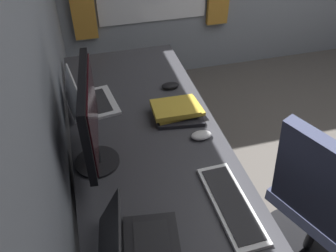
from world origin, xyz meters
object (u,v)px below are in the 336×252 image
drawer_pedestal (151,209)px  laptop_left (136,249)px  laptop_leftmost (87,99)px  mouse_main (170,86)px  office_chair (318,209)px  mouse_spare (201,135)px  book_stack_far (177,111)px  monitor_primary (90,118)px  keyboard_main (231,204)px

drawer_pedestal → laptop_left: laptop_left is taller
laptop_leftmost → mouse_main: size_ratio=3.05×
drawer_pedestal → office_chair: bearing=-111.1°
mouse_main → laptop_leftmost: bearing=96.3°
drawer_pedestal → office_chair: 0.84m
mouse_spare → book_stack_far: size_ratio=0.38×
book_stack_far → office_chair: 0.86m
laptop_leftmost → book_stack_far: 0.50m
monitor_primary → book_stack_far: size_ratio=1.74×
book_stack_far → monitor_primary: bearing=118.3°
laptop_left → keyboard_main: size_ratio=0.85×
monitor_primary → mouse_spare: 0.56m
monitor_primary → mouse_main: bearing=-43.7°
mouse_main → drawer_pedestal: bearing=154.8°
drawer_pedestal → monitor_primary: bearing=82.5°
monitor_primary → office_chair: size_ratio=0.49×
monitor_primary → laptop_leftmost: monitor_primary is taller
laptop_leftmost → office_chair: office_chair is taller
office_chair → laptop_leftmost: bearing=52.5°
keyboard_main → mouse_main: 0.88m
mouse_main → mouse_spare: same height
laptop_left → book_stack_far: 0.82m
laptop_leftmost → mouse_spare: (-0.41, -0.51, -0.03)m
keyboard_main → office_chair: size_ratio=0.44×
keyboard_main → laptop_leftmost: bearing=30.7°
office_chair → book_stack_far: bearing=44.8°
book_stack_far → laptop_leftmost: bearing=65.1°
laptop_left → mouse_spare: 0.69m
mouse_main → mouse_spare: bearing=-176.3°
mouse_spare → laptop_left: bearing=141.2°
mouse_spare → book_stack_far: bearing=17.7°
mouse_main → office_chair: office_chair is taller
office_chair → keyboard_main: bearing=95.7°
drawer_pedestal → book_stack_far: size_ratio=2.54×
book_stack_far → office_chair: (-0.57, -0.56, -0.31)m
monitor_primary → book_stack_far: bearing=-61.7°
monitor_primary → laptop_left: monitor_primary is taller
drawer_pedestal → book_stack_far: (0.27, -0.21, 0.41)m
book_stack_far → drawer_pedestal: bearing=141.4°
keyboard_main → mouse_spare: (0.42, -0.02, 0.01)m
drawer_pedestal → keyboard_main: 0.59m
laptop_left → office_chair: office_chair is taller
drawer_pedestal → keyboard_main: bearing=-143.7°
laptop_left → keyboard_main: laptop_left is taller
keyboard_main → office_chair: office_chair is taller
laptop_left → keyboard_main: 0.43m
laptop_left → mouse_spare: size_ratio=3.44×
mouse_main → book_stack_far: (-0.26, 0.03, 0.02)m
laptop_left → book_stack_far: (0.74, -0.36, -0.01)m
drawer_pedestal → book_stack_far: 0.54m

